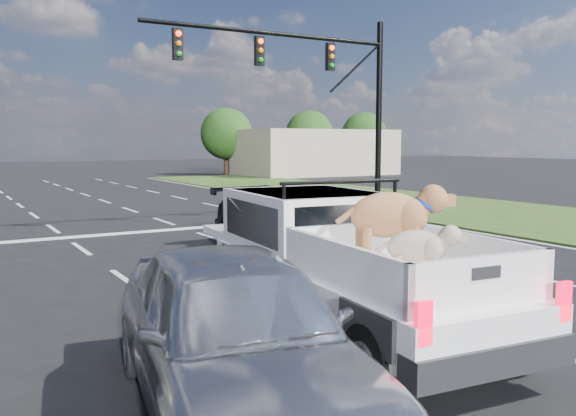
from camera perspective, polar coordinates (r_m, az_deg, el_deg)
name	(u,v)px	position (r m, az deg, el deg)	size (l,w,h in m)	color
ground	(315,319)	(9.33, 2.52, -10.30)	(160.00, 160.00, 0.00)	black
road_markings	(168,251)	(15.12, -11.15, -3.97)	(17.75, 60.00, 0.01)	silver
grass_shoulder_right	(538,219)	(22.55, 22.38, -0.92)	(8.00, 60.00, 0.06)	#2A4515
traffic_signal	(325,82)	(21.77, 3.50, 11.68)	(9.11, 0.31, 7.00)	black
building_right	(315,152)	(49.45, 2.54, 5.23)	(12.00, 7.00, 3.60)	#BFAE92
tree_far_d	(226,134)	(50.06, -5.79, 6.92)	(4.20, 4.20, 5.40)	#332114
tree_far_e	(309,134)	(53.89, 2.02, 6.89)	(4.20, 4.20, 5.40)	#332114
tree_far_f	(364,135)	(57.33, 7.13, 6.81)	(4.20, 4.20, 5.40)	#332114
pickup_truck	(342,259)	(8.69, 5.10, -4.77)	(2.55, 5.81, 2.12)	black
silver_sedan	(236,332)	(6.02, -4.92, -11.50)	(1.94, 4.82, 1.64)	#B6B7BD
black_coupe	(298,223)	(14.20, 0.99, -1.43)	(2.13, 5.25, 1.52)	black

